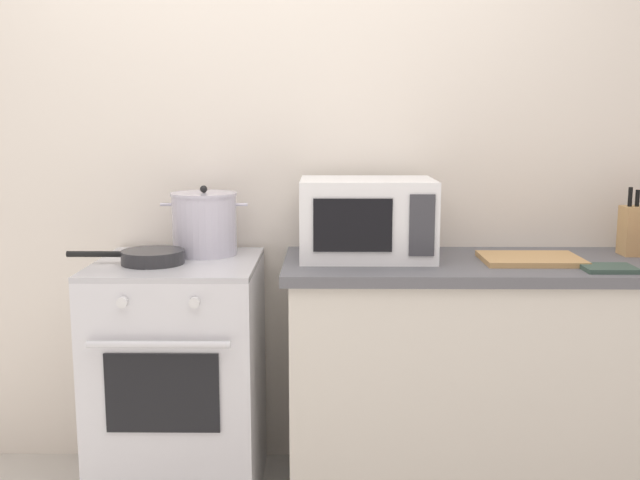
{
  "coord_description": "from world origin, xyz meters",
  "views": [
    {
      "loc": [
        0.21,
        -2.09,
        1.44
      ],
      "look_at": [
        0.18,
        0.6,
        1.0
      ],
      "focal_mm": 41.37,
      "sensor_mm": 36.0,
      "label": 1
    }
  ],
  "objects_px": {
    "stock_pot": "(204,224)",
    "cutting_board": "(531,259)",
    "knife_block": "(639,230)",
    "frying_pan": "(151,257)",
    "microwave": "(367,219)",
    "oven_mitt": "(608,268)",
    "stove": "(180,379)"
  },
  "relations": [
    {
      "from": "knife_block",
      "to": "oven_mitt",
      "type": "height_order",
      "value": "knife_block"
    },
    {
      "from": "frying_pan",
      "to": "oven_mitt",
      "type": "xyz_separation_m",
      "value": [
        1.62,
        -0.11,
        -0.02
      ]
    },
    {
      "from": "frying_pan",
      "to": "knife_block",
      "type": "height_order",
      "value": "knife_block"
    },
    {
      "from": "cutting_board",
      "to": "knife_block",
      "type": "height_order",
      "value": "knife_block"
    },
    {
      "from": "cutting_board",
      "to": "oven_mitt",
      "type": "bearing_deg",
      "value": -35.16
    },
    {
      "from": "stove",
      "to": "stock_pot",
      "type": "height_order",
      "value": "stock_pot"
    },
    {
      "from": "microwave",
      "to": "cutting_board",
      "type": "distance_m",
      "value": 0.62
    },
    {
      "from": "oven_mitt",
      "to": "microwave",
      "type": "bearing_deg",
      "value": 164.01
    },
    {
      "from": "stock_pot",
      "to": "cutting_board",
      "type": "relative_size",
      "value": 0.94
    },
    {
      "from": "cutting_board",
      "to": "oven_mitt",
      "type": "xyz_separation_m",
      "value": [
        0.23,
        -0.16,
        -0.0
      ]
    },
    {
      "from": "frying_pan",
      "to": "oven_mitt",
      "type": "relative_size",
      "value": 2.38
    },
    {
      "from": "cutting_board",
      "to": "oven_mitt",
      "type": "height_order",
      "value": "cutting_board"
    },
    {
      "from": "frying_pan",
      "to": "cutting_board",
      "type": "height_order",
      "value": "frying_pan"
    },
    {
      "from": "frying_pan",
      "to": "cutting_board",
      "type": "relative_size",
      "value": 1.19
    },
    {
      "from": "oven_mitt",
      "to": "stove",
      "type": "bearing_deg",
      "value": 174.12
    },
    {
      "from": "stock_pot",
      "to": "frying_pan",
      "type": "xyz_separation_m",
      "value": [
        -0.17,
        -0.19,
        -0.1
      ]
    },
    {
      "from": "stove",
      "to": "oven_mitt",
      "type": "height_order",
      "value": "oven_mitt"
    },
    {
      "from": "microwave",
      "to": "knife_block",
      "type": "relative_size",
      "value": 1.86
    },
    {
      "from": "microwave",
      "to": "knife_block",
      "type": "xyz_separation_m",
      "value": [
        1.05,
        0.06,
        -0.05
      ]
    },
    {
      "from": "microwave",
      "to": "stove",
      "type": "bearing_deg",
      "value": -173.65
    },
    {
      "from": "stove",
      "to": "cutting_board",
      "type": "bearing_deg",
      "value": 0.05
    },
    {
      "from": "stove",
      "to": "cutting_board",
      "type": "xyz_separation_m",
      "value": [
        1.31,
        0.0,
        0.47
      ]
    },
    {
      "from": "cutting_board",
      "to": "microwave",
      "type": "bearing_deg",
      "value": 172.63
    },
    {
      "from": "microwave",
      "to": "knife_block",
      "type": "distance_m",
      "value": 1.06
    },
    {
      "from": "stock_pot",
      "to": "cutting_board",
      "type": "xyz_separation_m",
      "value": [
        1.23,
        -0.14,
        -0.11
      ]
    },
    {
      "from": "frying_pan",
      "to": "oven_mitt",
      "type": "distance_m",
      "value": 1.63
    },
    {
      "from": "stove",
      "to": "microwave",
      "type": "distance_m",
      "value": 0.94
    },
    {
      "from": "oven_mitt",
      "to": "stock_pot",
      "type": "bearing_deg",
      "value": 168.44
    },
    {
      "from": "stove",
      "to": "stock_pot",
      "type": "bearing_deg",
      "value": 58.76
    },
    {
      "from": "frying_pan",
      "to": "stock_pot",
      "type": "bearing_deg",
      "value": 48.61
    },
    {
      "from": "frying_pan",
      "to": "microwave",
      "type": "height_order",
      "value": "microwave"
    },
    {
      "from": "frying_pan",
      "to": "microwave",
      "type": "distance_m",
      "value": 0.81
    }
  ]
}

